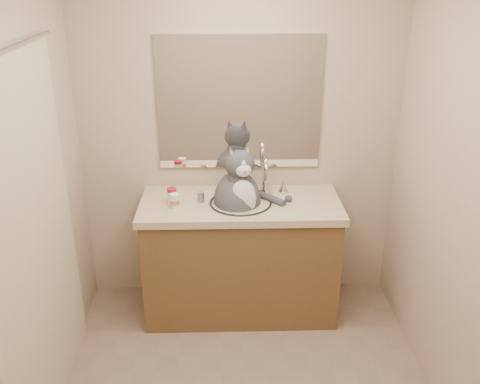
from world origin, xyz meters
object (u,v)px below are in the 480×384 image
cat (238,197)px  pill_bottle_redcap (172,195)px  pill_bottle_orange (175,201)px  grey_canister (201,197)px

cat → pill_bottle_redcap: (-0.44, 0.00, 0.01)m
pill_bottle_orange → grey_canister: pill_bottle_orange is taller
pill_bottle_orange → cat: bearing=9.8°
pill_bottle_redcap → pill_bottle_orange: size_ratio=1.09×
pill_bottle_orange → grey_canister: (0.17, 0.09, -0.01)m
grey_canister → pill_bottle_orange: bearing=-151.5°
cat → grey_canister: bearing=158.3°
cat → pill_bottle_redcap: size_ratio=5.92×
cat → pill_bottle_redcap: bearing=162.0°
cat → grey_canister: size_ratio=8.80×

